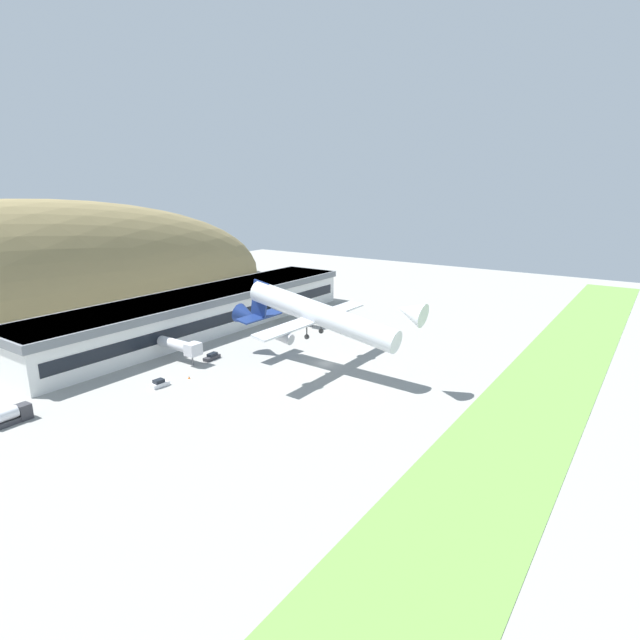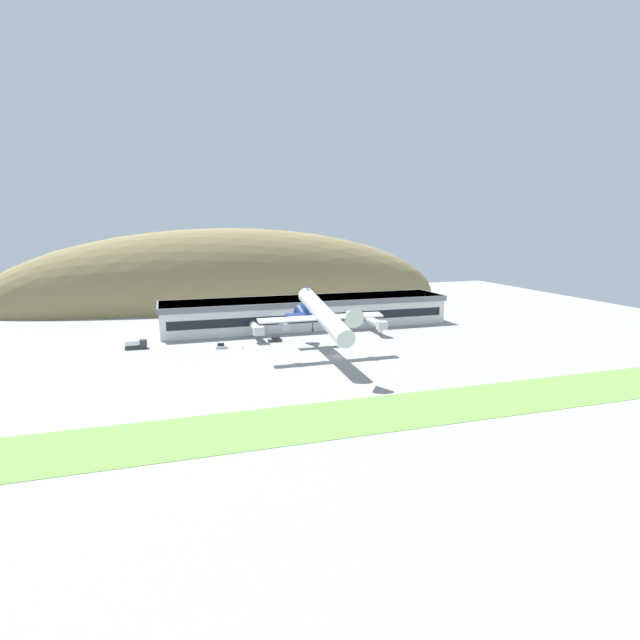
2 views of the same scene
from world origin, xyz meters
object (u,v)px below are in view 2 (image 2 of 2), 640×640
at_px(service_car_0, 221,346).
at_px(service_car_1, 275,340).
at_px(traffic_cone_0, 243,347).
at_px(fuel_truck, 136,344).
at_px(jetway_1, 375,322).
at_px(cargo_airplane, 323,315).
at_px(jetway_0, 256,328).
at_px(terminal_building, 307,310).

relative_size(service_car_0, service_car_1, 0.82).
distance_m(service_car_0, service_car_1, 18.64).
bearing_deg(traffic_cone_0, service_car_1, 24.45).
height_order(fuel_truck, traffic_cone_0, fuel_truck).
xyz_separation_m(jetway_1, service_car_1, (-37.12, -2.38, -3.36)).
bearing_deg(service_car_0, cargo_airplane, -38.37).
bearing_deg(jetway_0, traffic_cone_0, -122.73).
bearing_deg(fuel_truck, cargo_airplane, -28.60).
height_order(cargo_airplane, service_car_0, cargo_airplane).
bearing_deg(jetway_1, traffic_cone_0, -171.03).
distance_m(jetway_0, traffic_cone_0, 12.16).
relative_size(service_car_1, fuel_truck, 0.71).
bearing_deg(cargo_airplane, fuel_truck, 151.40).
bearing_deg(traffic_cone_0, jetway_0, 57.27).
distance_m(fuel_truck, traffic_cone_0, 33.41).
height_order(service_car_1, fuel_truck, fuel_truck).
xyz_separation_m(jetway_1, service_car_0, (-55.37, -6.19, -3.34)).
xyz_separation_m(cargo_airplane, fuel_truck, (-52.48, 28.62, -11.44)).
xyz_separation_m(service_car_1, traffic_cone_0, (-11.71, -5.32, -0.35)).
height_order(jetway_0, fuel_truck, jetway_0).
relative_size(jetway_1, traffic_cone_0, 29.05).
bearing_deg(terminal_building, traffic_cone_0, -137.15).
xyz_separation_m(cargo_airplane, service_car_0, (-26.84, 21.25, -12.28)).
relative_size(service_car_0, fuel_truck, 0.58).
relative_size(terminal_building, jetway_0, 8.38).
relative_size(service_car_0, traffic_cone_0, 6.66).
xyz_separation_m(service_car_0, fuel_truck, (-25.65, 7.37, 0.83)).
relative_size(jetway_0, fuel_truck, 1.95).
distance_m(jetway_0, jetway_1, 42.62).
bearing_deg(jetway_0, jetway_1, -2.73).
bearing_deg(jetway_1, cargo_airplane, -136.12).
xyz_separation_m(terminal_building, traffic_cone_0, (-28.86, -26.77, -5.96)).
bearing_deg(jetway_0, terminal_building, 37.00).
bearing_deg(terminal_building, service_car_1, -128.65).
bearing_deg(service_car_0, service_car_1, 11.77).
distance_m(jetway_0, cargo_airplane, 33.85).
height_order(terminal_building, service_car_0, terminal_building).
distance_m(terminal_building, traffic_cone_0, 39.81).
relative_size(cargo_airplane, fuel_truck, 7.43).
distance_m(service_car_0, fuel_truck, 26.70).
bearing_deg(service_car_0, fuel_truck, 163.97).
height_order(jetway_0, service_car_1, jetway_0).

